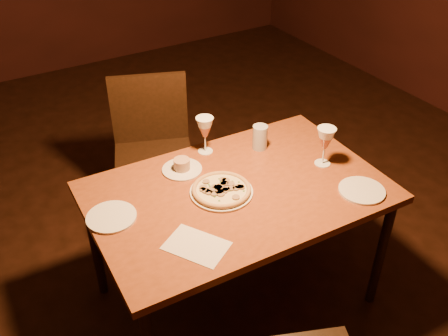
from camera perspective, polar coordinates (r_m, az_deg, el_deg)
floor at (r=2.72m, az=-3.78°, el=-16.76°), size 7.00×7.00×0.00m
dining_table at (r=2.35m, az=1.54°, el=-3.67°), size 1.39×0.92×0.73m
chair_far at (r=3.00m, az=-8.12°, el=2.32°), size 0.59×0.59×0.94m
pizza_plate at (r=2.28m, az=-0.30°, el=-2.52°), size 0.29×0.29×0.03m
ramekin_saucer at (r=2.43m, az=-4.83°, el=0.14°), size 0.20×0.20×0.06m
wine_glass_far at (r=2.52m, az=-2.18°, el=3.78°), size 0.09×0.09×0.20m
wine_glass_right at (r=2.48m, az=11.43°, el=2.43°), size 0.09×0.09×0.20m
water_tumbler at (r=2.58m, az=4.13°, el=3.53°), size 0.08×0.08×0.13m
side_plate_left at (r=2.21m, az=-12.75°, el=-5.48°), size 0.22×0.22×0.01m
side_plate_near at (r=2.38m, az=15.48°, el=-2.50°), size 0.21×0.21×0.01m
menu_card at (r=2.03m, az=-3.17°, el=-8.85°), size 0.27×0.30×0.00m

